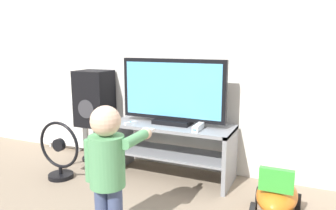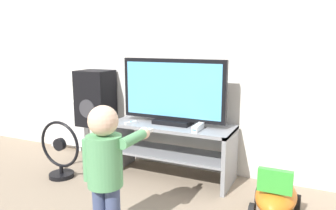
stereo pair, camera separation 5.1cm
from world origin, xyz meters
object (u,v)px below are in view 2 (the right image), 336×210
television (173,92)px  radiator (66,123)px  remote_primary (131,123)px  game_console (198,127)px  speaker_tower (96,101)px  child (106,162)px  ride_on_toy (276,196)px  floor_fan (60,152)px

television → radiator: bearing=171.9°
remote_primary → radiator: bearing=161.3°
television → game_console: 0.42m
game_console → speaker_tower: size_ratio=0.20×
remote_primary → speaker_tower: size_ratio=0.13×
child → ride_on_toy: size_ratio=1.73×
game_console → floor_fan: (-1.26, -0.36, -0.30)m
child → radiator: (-1.55, 1.33, -0.21)m
floor_fan → radiator: (-0.56, 0.70, 0.07)m
television → ride_on_toy: bearing=-20.2°
television → game_console: television is taller
speaker_tower → floor_fan: (-0.00, -0.57, -0.41)m
game_console → child: child is taller
television → child: (0.03, -1.11, -0.29)m
child → ride_on_toy: child is taller
television → game_console: (0.30, -0.12, -0.27)m
remote_primary → child: child is taller
television → game_console: size_ratio=5.14×
ride_on_toy → speaker_tower: bearing=166.9°
child → floor_fan: bearing=147.6°
television → remote_primary: television is taller
game_console → speaker_tower: (-1.26, 0.21, 0.11)m
remote_primary → floor_fan: size_ratio=0.24×
ride_on_toy → child: bearing=-142.8°
floor_fan → radiator: size_ratio=0.90×
game_console → child: bearing=-105.2°
radiator → floor_fan: bearing=-51.4°
child → speaker_tower: speaker_tower is taller
radiator → child: bearing=-40.7°
speaker_tower → ride_on_toy: 2.08m
television → child: 1.15m
game_console → speaker_tower: bearing=170.5°
television → speaker_tower: size_ratio=1.03×
game_console → radiator: bearing=169.4°
speaker_tower → radiator: bearing=167.0°
speaker_tower → ride_on_toy: (1.97, -0.46, -0.50)m
television → radiator: television is taller
child → floor_fan: child is taller
game_console → floor_fan: game_console is taller
television → radiator: size_ratio=1.64×
television → speaker_tower: 0.98m
speaker_tower → ride_on_toy: size_ratio=1.90×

